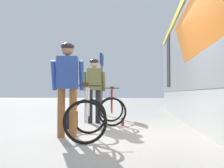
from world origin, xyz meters
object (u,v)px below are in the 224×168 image
Objects in this scene: backpack_on_platform at (70,120)px; platform_sign_post at (102,73)px; bicycle_far_white at (87,116)px; water_bottle_near_the_bikes at (123,122)px; cyclist_far_in_blue at (67,80)px; cyclist_near_in_olive at (94,85)px; bicycle_near_red at (112,109)px.

platform_sign_post reaches higher than backpack_on_platform.
bicycle_far_white is 1.96m from water_bottle_near_the_bikes.
bicycle_far_white is at bearing -14.84° from cyclist_far_in_blue.
water_bottle_near_the_bikes is at bearing -71.92° from platform_sign_post.
cyclist_near_in_olive reaches higher than water_bottle_near_the_bikes.
bicycle_near_red reaches higher than water_bottle_near_the_bikes.
bicycle_far_white reaches higher than water_bottle_near_the_bikes.
water_bottle_near_the_bikes is at bearing -45.17° from bicycle_near_red.
cyclist_near_in_olive is at bearing 152.53° from water_bottle_near_the_bikes.
platform_sign_post reaches higher than cyclist_far_in_blue.
cyclist_near_in_olive is at bearing 87.90° from cyclist_far_in_blue.
backpack_on_platform is at bearing 103.24° from cyclist_far_in_blue.
cyclist_near_in_olive is at bearing 168.23° from bicycle_near_red.
bicycle_far_white is at bearing -83.57° from platform_sign_post.
water_bottle_near_the_bikes is (0.32, -0.32, -0.30)m from bicycle_near_red.
cyclist_near_in_olive is at bearing -84.83° from platform_sign_post.
bicycle_near_red is 3.32m from platform_sign_post.
water_bottle_near_the_bikes is 3.81m from platform_sign_post.
platform_sign_post reaches higher than bicycle_near_red.
backpack_on_platform is at bearing -149.20° from water_bottle_near_the_bikes.
backpack_on_platform is 1.99× the size of water_bottle_near_the_bikes.
platform_sign_post is (-0.58, 5.18, 1.22)m from bicycle_far_white.
bicycle_far_white is at bearing -38.79° from backpack_on_platform.
backpack_on_platform is 4.25m from platform_sign_post.
bicycle_near_red is 1.33m from backpack_on_platform.
platform_sign_post is (-1.08, 3.32, 1.52)m from water_bottle_near_the_bikes.
cyclist_far_in_blue is at bearing -105.57° from bicycle_near_red.
bicycle_near_red is (0.58, 2.08, -0.65)m from cyclist_far_in_blue.
platform_sign_post reaches higher than bicycle_far_white.
bicycle_near_red is at bearing -11.77° from cyclist_near_in_olive.
cyclist_near_in_olive is 2.41m from bicycle_far_white.
bicycle_near_red is 2.90× the size of backpack_on_platform.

